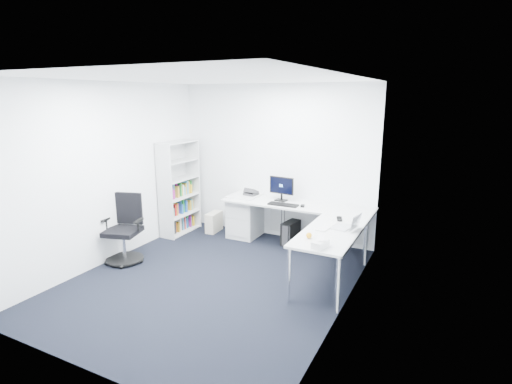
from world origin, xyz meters
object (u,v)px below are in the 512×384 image
at_px(monitor, 281,189).
at_px(laptop, 342,220).
at_px(l_desk, 288,231).
at_px(task_chair, 122,230).
at_px(bookshelf, 179,188).

distance_m(monitor, laptop, 1.62).
bearing_deg(laptop, l_desk, 161.86).
xyz_separation_m(monitor, laptop, (1.31, -0.95, -0.10)).
bearing_deg(monitor, task_chair, -128.20).
xyz_separation_m(l_desk, laptop, (1.00, -0.54, 0.48)).
bearing_deg(laptop, task_chair, -153.34).
height_order(task_chair, laptop, task_chair).
height_order(bookshelf, task_chair, bookshelf).
xyz_separation_m(task_chair, laptop, (3.10, 0.93, 0.33)).
xyz_separation_m(bookshelf, laptop, (3.18, -0.59, 0.00)).
bearing_deg(laptop, monitor, 153.93).
distance_m(l_desk, task_chair, 2.57).
distance_m(l_desk, monitor, 0.78).
height_order(l_desk, task_chair, task_chair).
xyz_separation_m(task_chair, monitor, (1.80, 1.88, 0.43)).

